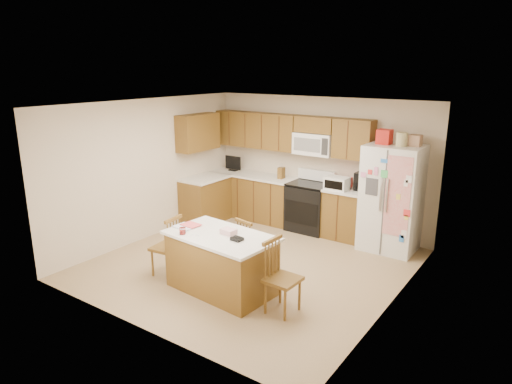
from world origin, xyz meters
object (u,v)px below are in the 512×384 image
Objects in this scene: stove at (310,206)px; windsor_chair_left at (167,247)px; refrigerator at (392,197)px; windsor_chair_back at (250,248)px; island at (221,262)px; windsor_chair_right at (281,278)px.

stove is 1.23× the size of windsor_chair_left.
windsor_chair_left is (-2.38, -2.88, -0.49)m from refrigerator.
windsor_chair_back is at bearing 36.86° from windsor_chair_left.
windsor_chair_left is at bearing -105.30° from stove.
stove is 0.55× the size of refrigerator.
island is at bearing -116.48° from refrigerator.
refrigerator is at bearing 63.52° from island.
island is 0.98m from windsor_chair_right.
refrigerator is (1.57, -0.06, 0.45)m from stove.
stove is 1.30× the size of windsor_chair_back.
windsor_chair_left is 1.06× the size of windsor_chair_back.
island is at bearing 3.98° from windsor_chair_left.
windsor_chair_left reaches higher than island.
windsor_chair_back is (-1.39, -2.14, -0.51)m from refrigerator.
refrigerator is 2.21× the size of windsor_chair_left.
refrigerator reaches higher than windsor_chair_right.
windsor_chair_right is (0.98, -0.02, 0.04)m from island.
stove is 1.63m from refrigerator.
stove is 2.88m from island.
island is 1.64× the size of windsor_chair_right.
island is 1.81× the size of windsor_chair_back.
stove reaches higher than windsor_chair_right.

